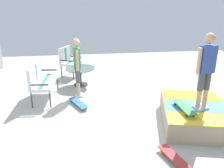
{
  "coord_description": "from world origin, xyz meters",
  "views": [
    {
      "loc": [
        -5.47,
        0.87,
        2.93
      ],
      "look_at": [
        0.27,
        0.14,
        0.7
      ],
      "focal_mm": 40.52,
      "sensor_mm": 36.0,
      "label": 1
    }
  ],
  "objects_px": {
    "skateboard_on_ramp": "(184,107)",
    "patio_bench": "(40,78)",
    "skateboard_by_bench": "(78,103)",
    "person_watching": "(77,64)",
    "skateboard_spare": "(174,157)",
    "skate_ramp": "(195,115)",
    "person_skater": "(206,67)",
    "patio_table": "(80,73)",
    "patio_chair_near_house": "(68,59)"
  },
  "relations": [
    {
      "from": "skateboard_on_ramp",
      "to": "patio_bench",
      "type": "bearing_deg",
      "value": 57.78
    },
    {
      "from": "patio_chair_near_house",
      "to": "person_watching",
      "type": "xyz_separation_m",
      "value": [
        -1.8,
        -0.33,
        0.35
      ]
    },
    {
      "from": "patio_bench",
      "to": "skate_ramp",
      "type": "bearing_deg",
      "value": -117.23
    },
    {
      "from": "skate_ramp",
      "to": "patio_chair_near_house",
      "type": "relative_size",
      "value": 2.24
    },
    {
      "from": "patio_chair_near_house",
      "to": "patio_table",
      "type": "bearing_deg",
      "value": -156.97
    },
    {
      "from": "person_skater",
      "to": "skateboard_by_bench",
      "type": "height_order",
      "value": "person_skater"
    },
    {
      "from": "person_skater",
      "to": "skateboard_on_ramp",
      "type": "distance_m",
      "value": 0.96
    },
    {
      "from": "patio_bench",
      "to": "patio_chair_near_house",
      "type": "xyz_separation_m",
      "value": [
        1.84,
        -0.69,
        -0.0
      ]
    },
    {
      "from": "person_watching",
      "to": "skateboard_spare",
      "type": "distance_m",
      "value": 3.68
    },
    {
      "from": "skate_ramp",
      "to": "patio_table",
      "type": "bearing_deg",
      "value": 42.6
    },
    {
      "from": "patio_chair_near_house",
      "to": "skateboard_spare",
      "type": "height_order",
      "value": "patio_chair_near_house"
    },
    {
      "from": "person_watching",
      "to": "skateboard_by_bench",
      "type": "height_order",
      "value": "person_watching"
    },
    {
      "from": "patio_chair_near_house",
      "to": "person_watching",
      "type": "height_order",
      "value": "person_watching"
    },
    {
      "from": "skateboard_spare",
      "to": "skateboard_on_ramp",
      "type": "height_order",
      "value": "skateboard_on_ramp"
    },
    {
      "from": "person_skater",
      "to": "skateboard_by_bench",
      "type": "xyz_separation_m",
      "value": [
        1.39,
        2.66,
        -1.32
      ]
    },
    {
      "from": "skate_ramp",
      "to": "person_skater",
      "type": "distance_m",
      "value": 1.19
    },
    {
      "from": "skate_ramp",
      "to": "person_skater",
      "type": "relative_size",
      "value": 1.39
    },
    {
      "from": "person_watching",
      "to": "skateboard_spare",
      "type": "height_order",
      "value": "person_watching"
    },
    {
      "from": "patio_chair_near_house",
      "to": "skateboard_on_ramp",
      "type": "relative_size",
      "value": 1.26
    },
    {
      "from": "skate_ramp",
      "to": "skateboard_spare",
      "type": "xyz_separation_m",
      "value": [
        -1.24,
        0.93,
        -0.14
      ]
    },
    {
      "from": "patio_bench",
      "to": "patio_table",
      "type": "bearing_deg",
      "value": -50.51
    },
    {
      "from": "patio_bench",
      "to": "person_watching",
      "type": "bearing_deg",
      "value": -87.65
    },
    {
      "from": "skateboard_spare",
      "to": "person_skater",
      "type": "bearing_deg",
      "value": -41.05
    },
    {
      "from": "skateboard_spare",
      "to": "patio_chair_near_house",
      "type": "bearing_deg",
      "value": 22.16
    },
    {
      "from": "patio_chair_near_house",
      "to": "skateboard_on_ramp",
      "type": "distance_m",
      "value": 4.68
    },
    {
      "from": "person_watching",
      "to": "skateboard_spare",
      "type": "xyz_separation_m",
      "value": [
        -3.15,
        -1.69,
        -0.88
      ]
    },
    {
      "from": "patio_bench",
      "to": "skateboard_by_bench",
      "type": "distance_m",
      "value": 1.29
    },
    {
      "from": "person_skater",
      "to": "skate_ramp",
      "type": "bearing_deg",
      "value": 17.25
    },
    {
      "from": "skate_ramp",
      "to": "skateboard_on_ramp",
      "type": "bearing_deg",
      "value": 117.45
    },
    {
      "from": "person_watching",
      "to": "skateboard_by_bench",
      "type": "relative_size",
      "value": 2.05
    },
    {
      "from": "skateboard_by_bench",
      "to": "patio_bench",
      "type": "bearing_deg",
      "value": 58.92
    },
    {
      "from": "skateboard_spare",
      "to": "skateboard_on_ramp",
      "type": "xyz_separation_m",
      "value": [
        1.05,
        -0.56,
        0.45
      ]
    },
    {
      "from": "skate_ramp",
      "to": "patio_chair_near_house",
      "type": "bearing_deg",
      "value": 38.43
    },
    {
      "from": "skate_ramp",
      "to": "skateboard_on_ramp",
      "type": "height_order",
      "value": "skateboard_on_ramp"
    },
    {
      "from": "skateboard_spare",
      "to": "patio_table",
      "type": "bearing_deg",
      "value": 21.95
    },
    {
      "from": "patio_chair_near_house",
      "to": "skateboard_by_bench",
      "type": "xyz_separation_m",
      "value": [
        -2.45,
        -0.32,
        -0.53
      ]
    },
    {
      "from": "skate_ramp",
      "to": "skateboard_spare",
      "type": "height_order",
      "value": "skate_ramp"
    },
    {
      "from": "patio_table",
      "to": "skateboard_spare",
      "type": "height_order",
      "value": "patio_table"
    },
    {
      "from": "patio_table",
      "to": "person_watching",
      "type": "relative_size",
      "value": 0.54
    },
    {
      "from": "patio_bench",
      "to": "skateboard_by_bench",
      "type": "height_order",
      "value": "patio_bench"
    },
    {
      "from": "patio_chair_near_house",
      "to": "person_skater",
      "type": "relative_size",
      "value": 0.62
    },
    {
      "from": "skate_ramp",
      "to": "person_skater",
      "type": "bearing_deg",
      "value": -162.75
    },
    {
      "from": "patio_bench",
      "to": "patio_chair_near_house",
      "type": "distance_m",
      "value": 1.97
    },
    {
      "from": "skateboard_by_bench",
      "to": "skateboard_on_ramp",
      "type": "xyz_separation_m",
      "value": [
        -1.45,
        -2.26,
        0.45
      ]
    },
    {
      "from": "patio_chair_near_house",
      "to": "person_watching",
      "type": "relative_size",
      "value": 0.62
    },
    {
      "from": "patio_chair_near_house",
      "to": "skateboard_on_ramp",
      "type": "height_order",
      "value": "patio_chair_near_house"
    },
    {
      "from": "person_skater",
      "to": "skateboard_by_bench",
      "type": "relative_size",
      "value": 2.04
    },
    {
      "from": "patio_bench",
      "to": "skateboard_by_bench",
      "type": "bearing_deg",
      "value": -121.08
    },
    {
      "from": "patio_table",
      "to": "person_watching",
      "type": "bearing_deg",
      "value": 175.21
    },
    {
      "from": "patio_table",
      "to": "skateboard_by_bench",
      "type": "xyz_separation_m",
      "value": [
        -1.51,
        0.08,
        -0.32
      ]
    }
  ]
}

